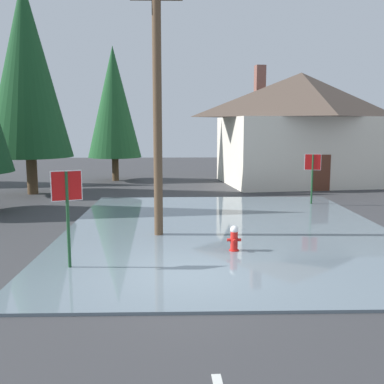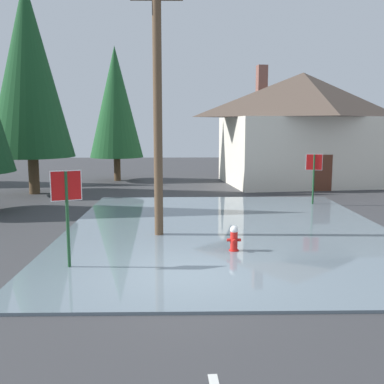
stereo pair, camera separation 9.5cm
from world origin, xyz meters
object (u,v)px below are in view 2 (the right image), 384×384
at_px(stop_sign_near, 67,199).
at_px(pine_tree_mid_left, 28,70).
at_px(house, 302,127).
at_px(utility_pole, 158,106).
at_px(pine_tree_far_center, 116,102).
at_px(stop_sign_far, 314,169).
at_px(fire_hydrant, 234,240).

height_order(stop_sign_near, pine_tree_mid_left, pine_tree_mid_left).
xyz_separation_m(house, pine_tree_mid_left, (-15.13, -3.92, 2.90)).
relative_size(stop_sign_near, house, 0.24).
bearing_deg(pine_tree_mid_left, utility_pole, -52.83).
bearing_deg(pine_tree_far_center, utility_pole, -76.70).
bearing_deg(house, pine_tree_far_center, 171.70).
height_order(utility_pole, stop_sign_far, utility_pole).
distance_m(stop_sign_near, fire_hydrant, 4.73).
relative_size(utility_pole, pine_tree_mid_left, 0.74).
xyz_separation_m(stop_sign_far, pine_tree_mid_left, (-13.74, 3.76, 4.74)).
distance_m(utility_pole, stop_sign_far, 9.04).
distance_m(utility_pole, pine_tree_far_center, 15.41).
relative_size(house, pine_tree_far_center, 1.22).
distance_m(stop_sign_far, pine_tree_mid_left, 15.01).
bearing_deg(utility_pole, house, 58.85).
xyz_separation_m(utility_pole, house, (8.03, 13.28, -0.68)).
bearing_deg(pine_tree_far_center, stop_sign_far, -42.64).
distance_m(stop_sign_far, house, 8.02).
bearing_deg(utility_pole, fire_hydrant, -41.28).
relative_size(fire_hydrant, utility_pole, 0.10).
bearing_deg(utility_pole, pine_tree_far_center, 103.30).
relative_size(fire_hydrant, pine_tree_mid_left, 0.07).
height_order(fire_hydrant, stop_sign_far, stop_sign_far).
height_order(stop_sign_far, house, house).
distance_m(stop_sign_near, pine_tree_mid_left, 14.42).
bearing_deg(stop_sign_near, pine_tree_mid_left, 111.60).
distance_m(fire_hydrant, stop_sign_far, 8.84).
bearing_deg(pine_tree_mid_left, stop_sign_near, -68.40).
height_order(fire_hydrant, house, house).
xyz_separation_m(pine_tree_mid_left, pine_tree_far_center, (3.56, 5.61, -1.36)).
bearing_deg(house, pine_tree_mid_left, -165.47).
height_order(utility_pole, house, utility_pole).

